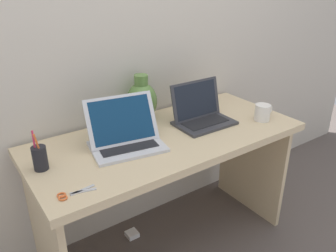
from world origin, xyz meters
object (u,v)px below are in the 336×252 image
object	(u,v)px
laptop_right	(200,112)
power_brick	(132,234)
laptop_left	(125,134)
coffee_mug	(263,112)
pen_cup	(40,158)
scissors	(70,194)
green_vase	(142,100)

from	to	relation	value
laptop_right	power_brick	distance (m)	0.88
laptop_left	coffee_mug	xyz separation A→B (m)	(0.78, -0.17, -0.02)
pen_cup	scissors	world-z (taller)	pen_cup
green_vase	scissors	xyz separation A→B (m)	(-0.60, -0.46, -0.11)
green_vase	scissors	size ratio (longest dim) A/B	1.74
scissors	power_brick	size ratio (longest dim) A/B	2.11
coffee_mug	scissors	size ratio (longest dim) A/B	0.84
laptop_left	coffee_mug	distance (m)	0.80
pen_cup	scissors	xyz separation A→B (m)	(0.03, -0.25, -0.05)
laptop_left	pen_cup	xyz separation A→B (m)	(-0.39, 0.01, -0.01)
scissors	green_vase	bearing A→B (deg)	37.86
laptop_right	coffee_mug	xyz separation A→B (m)	(0.30, -0.18, -0.01)
laptop_right	scissors	distance (m)	0.87
laptop_right	scissors	size ratio (longest dim) A/B	2.14
coffee_mug	power_brick	bearing A→B (deg)	154.50
pen_cup	laptop_right	bearing A→B (deg)	-0.32
laptop_right	coffee_mug	bearing A→B (deg)	-30.27
pen_cup	power_brick	bearing A→B (deg)	16.64
laptop_right	power_brick	bearing A→B (deg)	158.60
green_vase	coffee_mug	xyz separation A→B (m)	(0.54, -0.40, -0.07)
coffee_mug	pen_cup	size ratio (longest dim) A/B	0.69
green_vase	coffee_mug	size ratio (longest dim) A/B	2.07
power_brick	laptop_left	bearing A→B (deg)	-119.70
green_vase	laptop_left	bearing A→B (deg)	-135.40
laptop_right	power_brick	world-z (taller)	laptop_right
laptop_left	pen_cup	world-z (taller)	laptop_left
laptop_right	scissors	bearing A→B (deg)	-163.82
laptop_left	green_vase	distance (m)	0.33
laptop_left	power_brick	bearing A→B (deg)	60.30
pen_cup	scissors	size ratio (longest dim) A/B	1.22
laptop_left	laptop_right	world-z (taller)	laptop_left
green_vase	coffee_mug	world-z (taller)	green_vase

